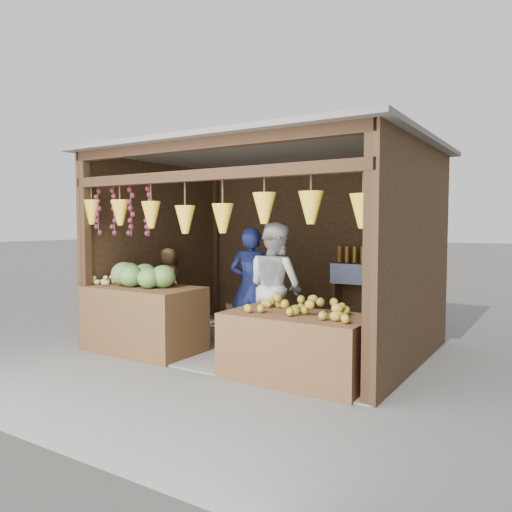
{
  "coord_description": "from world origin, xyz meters",
  "views": [
    {
      "loc": [
        3.45,
        -5.8,
        1.67
      ],
      "look_at": [
        -0.12,
        -0.1,
        1.23
      ],
      "focal_mm": 35.0,
      "sensor_mm": 36.0,
      "label": 1
    }
  ],
  "objects_px": {
    "man_standing": "(251,286)",
    "counter_right": "(297,347)",
    "woman_standing": "(275,287)",
    "counter_left": "(144,319)",
    "vendor_seated": "(168,279)"
  },
  "relations": [
    {
      "from": "counter_left",
      "to": "woman_standing",
      "type": "relative_size",
      "value": 0.89
    },
    {
      "from": "man_standing",
      "to": "vendor_seated",
      "type": "xyz_separation_m",
      "value": [
        -1.66,
        0.16,
        -0.02
      ]
    },
    {
      "from": "counter_left",
      "to": "counter_right",
      "type": "relative_size",
      "value": 0.97
    },
    {
      "from": "counter_left",
      "to": "vendor_seated",
      "type": "xyz_separation_m",
      "value": [
        -0.67,
        1.21,
        0.36
      ]
    },
    {
      "from": "man_standing",
      "to": "counter_right",
      "type": "bearing_deg",
      "value": 122.52
    },
    {
      "from": "man_standing",
      "to": "woman_standing",
      "type": "distance_m",
      "value": 0.46
    },
    {
      "from": "vendor_seated",
      "to": "man_standing",
      "type": "bearing_deg",
      "value": -168.7
    },
    {
      "from": "man_standing",
      "to": "woman_standing",
      "type": "relative_size",
      "value": 0.96
    },
    {
      "from": "counter_right",
      "to": "vendor_seated",
      "type": "height_order",
      "value": "vendor_seated"
    },
    {
      "from": "counter_right",
      "to": "man_standing",
      "type": "relative_size",
      "value": 0.96
    },
    {
      "from": "counter_left",
      "to": "man_standing",
      "type": "relative_size",
      "value": 0.93
    },
    {
      "from": "woman_standing",
      "to": "vendor_seated",
      "type": "relative_size",
      "value": 1.68
    },
    {
      "from": "counter_left",
      "to": "man_standing",
      "type": "xyz_separation_m",
      "value": [
        0.99,
        1.04,
        0.39
      ]
    },
    {
      "from": "man_standing",
      "to": "woman_standing",
      "type": "height_order",
      "value": "woman_standing"
    },
    {
      "from": "counter_left",
      "to": "woman_standing",
      "type": "bearing_deg",
      "value": 33.1
    }
  ]
}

